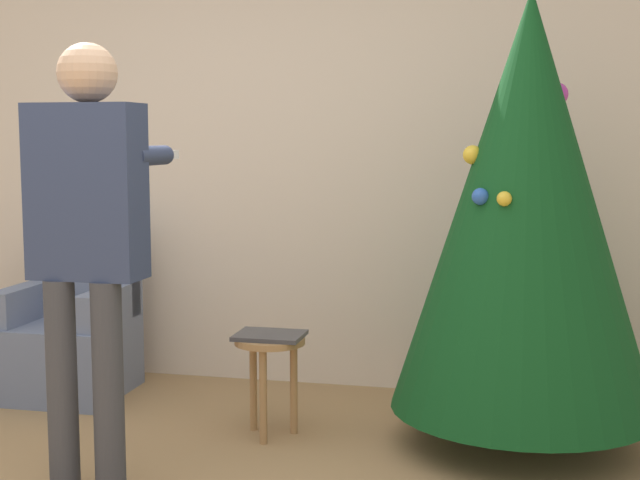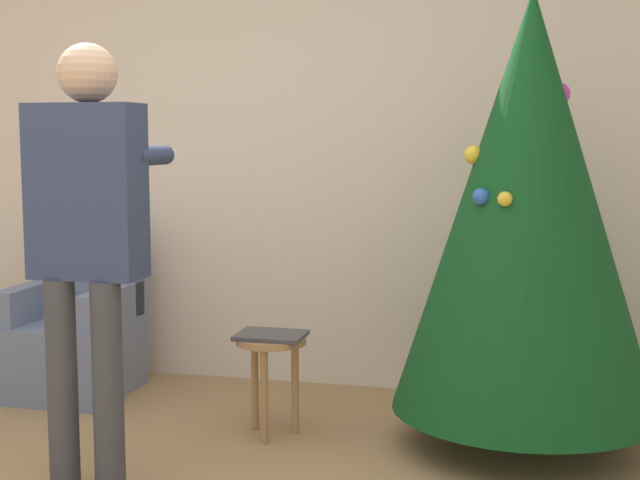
{
  "view_description": "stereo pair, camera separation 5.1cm",
  "coord_description": "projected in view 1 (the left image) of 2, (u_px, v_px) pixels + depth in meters",
  "views": [
    {
      "loc": [
        1.36,
        -2.66,
        1.41
      ],
      "look_at": [
        0.55,
        0.92,
        0.98
      ],
      "focal_mm": 50.0,
      "sensor_mm": 36.0,
      "label": 1
    },
    {
      "loc": [
        1.41,
        -2.65,
        1.41
      ],
      "look_at": [
        0.55,
        0.92,
        0.98
      ],
      "focal_mm": 50.0,
      "sensor_mm": 36.0,
      "label": 2
    }
  ],
  "objects": [
    {
      "name": "wall_back",
      "position": [
        277.0,
        147.0,
        5.04
      ],
      "size": [
        8.0,
        0.06,
        2.7
      ],
      "color": "beige",
      "rests_on": "ground_plane"
    },
    {
      "name": "christmas_tree",
      "position": [
        526.0,
        203.0,
        3.96
      ],
      "size": [
        1.19,
        1.19,
        2.05
      ],
      "color": "brown",
      "rests_on": "ground_plane"
    },
    {
      "name": "person_standing",
      "position": [
        87.0,
        224.0,
        3.46
      ],
      "size": [
        0.45,
        0.57,
        1.77
      ],
      "color": "#38383D",
      "rests_on": "ground_plane"
    },
    {
      "name": "armchair",
      "position": [
        72.0,
        334.0,
        4.91
      ],
      "size": [
        0.61,
        0.63,
        0.92
      ],
      "color": "slate",
      "rests_on": "ground_plane"
    },
    {
      "name": "laptop",
      "position": [
        270.0,
        335.0,
        4.17
      ],
      "size": [
        0.31,
        0.25,
        0.02
      ],
      "color": "#38383D",
      "rests_on": "side_stool"
    },
    {
      "name": "side_stool",
      "position": [
        270.0,
        358.0,
        4.18
      ],
      "size": [
        0.33,
        0.33,
        0.47
      ],
      "color": "#A37547",
      "rests_on": "ground_plane"
    }
  ]
}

